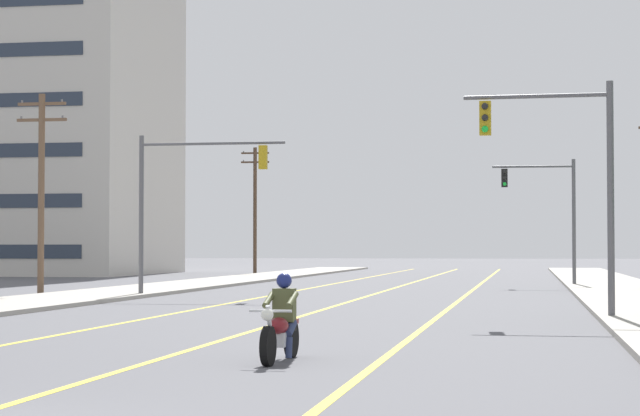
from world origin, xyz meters
TOP-DOWN VIEW (x-y plane):
  - lane_stripe_center at (0.04, 45.00)m, footprint 0.16×100.00m
  - lane_stripe_left at (-3.80, 45.00)m, footprint 0.16×100.00m
  - lane_stripe_right at (3.75, 45.00)m, footprint 0.16×100.00m
  - sidewalk_kerb_right at (10.13, 40.00)m, footprint 4.40×110.00m
  - sidewalk_kerb_left at (-10.13, 40.00)m, footprint 4.40×110.00m
  - motorcycle_with_rider at (2.14, 8.52)m, footprint 0.70×2.19m
  - traffic_signal_near_right at (7.22, 20.72)m, footprint 3.86×0.37m
  - traffic_signal_near_left at (-6.79, 33.03)m, footprint 5.74×0.37m
  - traffic_signal_mid_right at (7.29, 48.19)m, footprint 4.01×0.53m
  - utility_pole_left_near at (-13.10, 34.34)m, footprint 2.10×0.26m
  - utility_pole_left_far at (-13.03, 72.15)m, footprint 2.05×0.26m
  - apartment_building_far_left_block at (-31.65, 70.22)m, footprint 23.25×17.35m

SIDE VIEW (x-z plane):
  - lane_stripe_center at x=0.04m, z-range 0.00..0.01m
  - lane_stripe_left at x=-3.80m, z-range 0.00..0.01m
  - lane_stripe_right at x=3.75m, z-range 0.00..0.01m
  - sidewalk_kerb_right at x=10.13m, z-range 0.00..0.14m
  - sidewalk_kerb_left at x=-10.13m, z-range 0.00..0.14m
  - motorcycle_with_rider at x=2.14m, z-range -0.14..1.32m
  - traffic_signal_near_right at x=7.22m, z-range 0.93..7.13m
  - traffic_signal_mid_right at x=7.29m, z-range 0.94..7.14m
  - traffic_signal_near_left at x=-6.79m, z-range 1.05..7.25m
  - utility_pole_left_near at x=-13.10m, z-range 0.34..8.43m
  - utility_pole_left_far at x=-13.03m, z-range 0.35..9.42m
  - apartment_building_far_left_block at x=-31.65m, z-range 0.00..26.66m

